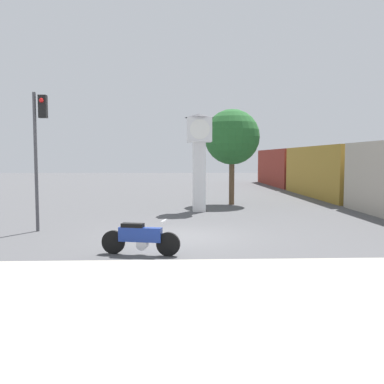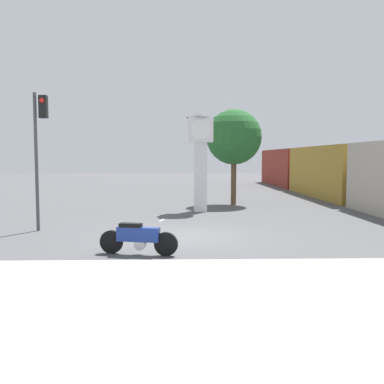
{
  "view_description": "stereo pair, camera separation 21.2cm",
  "coord_description": "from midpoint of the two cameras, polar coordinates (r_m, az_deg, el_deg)",
  "views": [
    {
      "loc": [
        -0.23,
        -14.17,
        2.65
      ],
      "look_at": [
        0.41,
        1.84,
        1.36
      ],
      "focal_mm": 40.0,
      "sensor_mm": 36.0,
      "label": 1
    },
    {
      "loc": [
        -0.01,
        -14.18,
        2.65
      ],
      "look_at": [
        0.41,
        1.84,
        1.36
      ],
      "focal_mm": 40.0,
      "sensor_mm": 36.0,
      "label": 2
    }
  ],
  "objects": [
    {
      "name": "motorcycle",
      "position": [
        11.79,
        -6.69,
        -6.08
      ],
      "size": [
        2.17,
        0.68,
        0.97
      ],
      "rotation": [
        0.0,
        0.0,
        -0.22
      ],
      "color": "black",
      "rests_on": "ground_plane"
    },
    {
      "name": "street_tree",
      "position": [
        24.15,
        5.86,
        7.27
      ],
      "size": [
        3.09,
        3.09,
        5.34
      ],
      "color": "brown",
      "rests_on": "ground_plane"
    },
    {
      "name": "clock_tower",
      "position": [
        21.0,
        1.43,
        6.06
      ],
      "size": [
        1.41,
        1.41,
        4.78
      ],
      "color": "white",
      "rests_on": "ground_plane"
    },
    {
      "name": "traffic_light",
      "position": [
        16.26,
        -19.33,
        6.88
      ],
      "size": [
        0.5,
        0.35,
        4.95
      ],
      "color": "#47474C",
      "rests_on": "ground_plane"
    },
    {
      "name": "ground_plane",
      "position": [
        14.42,
        -1.02,
        -5.98
      ],
      "size": [
        120.0,
        120.0,
        0.0
      ],
      "primitive_type": "plane",
      "color": "#4C4C4F"
    },
    {
      "name": "sidewalk_strip",
      "position": [
        7.98,
        -0.59,
        -14.42
      ],
      "size": [
        36.0,
        6.0,
        0.1
      ],
      "color": "#9E998E",
      "rests_on": "ground_plane"
    },
    {
      "name": "freight_train",
      "position": [
        30.47,
        18.28,
        2.6
      ],
      "size": [
        2.8,
        35.12,
        3.4
      ],
      "color": "#ADA393",
      "rests_on": "ground_plane"
    }
  ]
}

